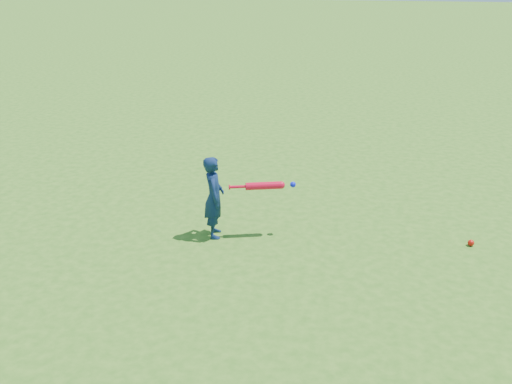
% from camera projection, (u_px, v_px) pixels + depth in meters
% --- Properties ---
extents(ground, '(80.00, 80.00, 0.00)m').
position_uv_depth(ground, '(162.00, 222.00, 7.28)').
color(ground, '#336718').
rests_on(ground, ground).
extents(child, '(0.32, 0.41, 1.00)m').
position_uv_depth(child, '(214.00, 197.00, 6.74)').
color(child, '#0E2045').
rests_on(child, ground).
extents(ground_ball_red, '(0.08, 0.08, 0.08)m').
position_uv_depth(ground_ball_red, '(471.00, 243.00, 6.66)').
color(ground_ball_red, red).
rests_on(ground_ball_red, ground).
extents(bat_swing, '(0.77, 0.28, 0.09)m').
position_uv_depth(bat_swing, '(266.00, 186.00, 6.70)').
color(bat_swing, red).
rests_on(bat_swing, ground).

